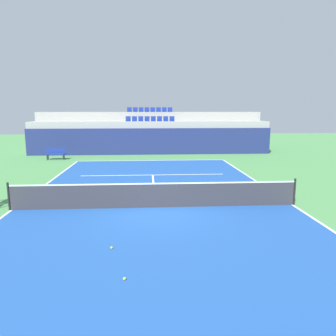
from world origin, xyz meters
name	(u,v)px	position (x,y,z in m)	size (l,w,h in m)	color
ground_plane	(156,208)	(0.00, 0.00, 0.00)	(80.00, 80.00, 0.00)	#4C8C4C
court_surface	(156,208)	(0.00, 0.00, 0.01)	(11.00, 24.00, 0.01)	#1E4C99
baseline_far	(151,160)	(0.00, 11.95, 0.01)	(11.00, 0.10, 0.00)	white
sideline_left	(11,210)	(-5.45, 0.00, 0.01)	(0.10, 24.00, 0.00)	white
sideline_right	(292,205)	(5.45, 0.00, 0.01)	(0.10, 24.00, 0.00)	white
service_line_far	(153,175)	(0.00, 6.40, 0.01)	(8.26, 0.10, 0.00)	white
centre_service_line	(154,188)	(0.00, 3.20, 0.01)	(0.10, 6.40, 0.00)	white
back_wall	(151,142)	(0.00, 15.38, 1.11)	(20.60, 0.30, 2.22)	navy
stands_tier_lower	(150,137)	(0.00, 16.73, 1.38)	(20.60, 2.40, 2.76)	#9E9E99
stands_tier_upper	(150,131)	(0.00, 19.13, 1.78)	(20.60, 2.40, 3.56)	#9E9E99
seating_row_lower	(150,120)	(0.00, 16.82, 2.89)	(4.31, 0.44, 0.44)	navy
seating_row_upper	(150,111)	(0.00, 19.22, 3.69)	(4.31, 0.44, 0.44)	navy
tennis_net	(156,195)	(0.00, 0.00, 0.51)	(11.08, 0.08, 1.07)	black
player_bench	(56,153)	(-7.27, 12.93, 0.51)	(1.50, 0.40, 0.85)	navy
tennis_ball_0	(124,279)	(-0.84, -5.42, 0.04)	(0.07, 0.07, 0.07)	#CCE033
tennis_ball_1	(112,248)	(-1.30, -3.74, 0.04)	(0.07, 0.07, 0.07)	#CCE033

